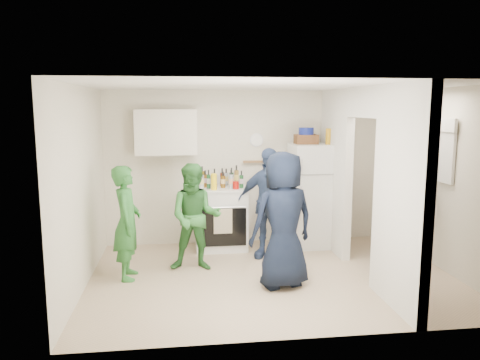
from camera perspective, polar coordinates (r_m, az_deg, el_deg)
name	(u,v)px	position (r m, az deg, el deg)	size (l,w,h in m)	color
floor	(272,277)	(6.38, 3.96, -11.66)	(4.80, 4.80, 0.00)	tan
wall_back	(253,167)	(7.71, 1.62, 1.55)	(4.80, 4.80, 0.00)	silver
wall_front	(309,214)	(4.43, 8.40, -4.11)	(4.80, 4.80, 0.00)	silver
wall_left	(82,188)	(6.06, -18.75, -0.96)	(3.40, 3.40, 0.00)	silver
wall_right	(447,181)	(6.93, 23.94, -0.06)	(3.40, 3.40, 0.00)	silver
ceiling	(274,86)	(5.98, 4.23, 11.39)	(4.80, 4.80, 0.00)	white
partition_pier_back	(335,171)	(7.42, 11.54, 1.08)	(0.12, 1.20, 2.50)	silver
partition_pier_front	(401,198)	(5.41, 19.02, -2.13)	(0.12, 1.20, 2.50)	silver
partition_header	(366,102)	(6.32, 15.07, 9.16)	(0.12, 1.00, 0.40)	silver
stove	(221,218)	(7.46, -2.35, -4.62)	(0.83, 0.69, 0.99)	white
upper_cabinet	(166,132)	(7.39, -8.99, 5.80)	(0.95, 0.34, 0.70)	silver
fridge	(312,195)	(7.62, 8.73, -1.86)	(0.68, 0.66, 1.65)	white
wicker_basket	(306,139)	(7.53, 8.05, 4.94)	(0.35, 0.25, 0.15)	brown
blue_bowl	(306,131)	(7.52, 8.08, 5.93)	(0.24, 0.24, 0.11)	navy
yellow_cup_stack_top	(329,137)	(7.47, 10.74, 5.23)	(0.09, 0.09, 0.25)	gold
wall_clock	(257,140)	(7.65, 2.03, 4.88)	(0.22, 0.22, 0.03)	white
spice_shelf	(254,162)	(7.65, 1.68, 2.25)	(0.35, 0.08, 0.03)	olive
nook_window	(440,150)	(7.05, 23.17, 3.40)	(0.03, 0.70, 0.80)	black
nook_window_frame	(439,150)	(7.04, 23.06, 3.41)	(0.04, 0.76, 0.86)	white
nook_valance	(439,124)	(7.01, 23.06, 6.25)	(0.04, 0.82, 0.18)	white
yellow_cup_stack_stove	(214,182)	(7.11, -3.20, -0.21)	(0.09, 0.09, 0.25)	yellow
red_cup	(236,185)	(7.17, -0.49, -0.64)	(0.09, 0.09, 0.12)	#AE120B
person_green_left	(127,223)	(6.28, -13.61, -5.07)	(0.55, 0.36, 1.50)	#317A33
person_green_center	(195,217)	(6.45, -5.46, -4.54)	(0.72, 0.56, 1.48)	#347836
person_denim	(268,203)	(6.94, 3.46, -2.85)	(0.97, 0.40, 1.65)	navy
person_navy	(283,220)	(5.83, 5.27, -4.88)	(0.84, 0.54, 1.71)	black
person_nook	(398,198)	(7.17, 18.69, -2.09)	(1.20, 0.69, 1.86)	black
bottle_a	(202,176)	(7.45, -4.63, 0.46)	(0.08, 0.08, 0.32)	olive
bottle_b	(209,179)	(7.22, -3.85, 0.10)	(0.06, 0.06, 0.29)	#174721
bottle_c	(215,177)	(7.46, -3.12, 0.33)	(0.06, 0.06, 0.28)	#A9B0B7
bottle_d	(223,180)	(7.28, -2.09, 0.04)	(0.08, 0.08, 0.26)	brown
bottle_e	(226,177)	(7.52, -1.69, 0.38)	(0.07, 0.07, 0.27)	#9FA8B0
bottle_f	(231,177)	(7.37, -1.05, 0.33)	(0.07, 0.07, 0.30)	#13361A
bottle_g	(236,175)	(7.48, -0.43, 0.56)	(0.07, 0.07, 0.33)	olive
bottle_h	(201,180)	(7.21, -4.74, 0.06)	(0.08, 0.08, 0.29)	#A2A8AD
bottle_i	(222,177)	(7.43, -2.18, 0.34)	(0.07, 0.07, 0.29)	#5D1F10
bottle_j	(241,179)	(7.27, 0.17, 0.08)	(0.06, 0.06, 0.27)	#1A4C23
bottle_k	(205,179)	(7.37, -4.26, 0.16)	(0.08, 0.08, 0.26)	brown
bottle_l	(231,179)	(7.21, -1.09, 0.10)	(0.07, 0.07, 0.29)	#969EA5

